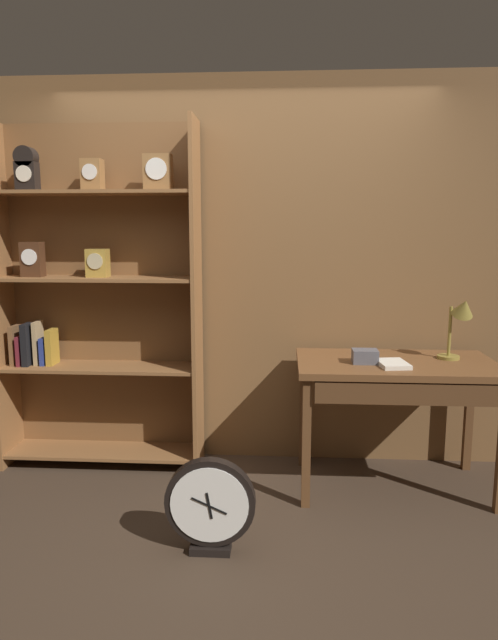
# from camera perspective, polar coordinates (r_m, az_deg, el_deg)

# --- Properties ---
(ground_plane) EXTENTS (10.00, 10.00, 0.00)m
(ground_plane) POSITION_cam_1_polar(r_m,az_deg,el_deg) (2.96, -2.42, -23.47)
(ground_plane) COLOR #3D2D21
(back_wood_panel) EXTENTS (4.80, 0.05, 2.60)m
(back_wood_panel) POSITION_cam_1_polar(r_m,az_deg,el_deg) (3.79, -0.46, 4.78)
(back_wood_panel) COLOR brown
(back_wood_panel) RESTS_ON ground
(bookshelf) EXTENTS (1.34, 0.33, 2.29)m
(bookshelf) POSITION_cam_1_polar(r_m,az_deg,el_deg) (3.82, -15.54, 2.34)
(bookshelf) COLOR brown
(bookshelf) RESTS_ON ground
(workbench) EXTENTS (1.20, 0.68, 0.81)m
(workbench) POSITION_cam_1_polar(r_m,az_deg,el_deg) (3.48, 14.99, -5.79)
(workbench) COLOR brown
(workbench) RESTS_ON ground
(desk_lamp) EXTENTS (0.20, 0.20, 0.40)m
(desk_lamp) POSITION_cam_1_polar(r_m,az_deg,el_deg) (3.57, 20.97, 0.24)
(desk_lamp) COLOR olive
(desk_lamp) RESTS_ON workbench
(toolbox_small) EXTENTS (0.15, 0.11, 0.08)m
(toolbox_small) POSITION_cam_1_polar(r_m,az_deg,el_deg) (3.38, 11.88, -3.69)
(toolbox_small) COLOR #595960
(toolbox_small) RESTS_ON workbench
(open_repair_manual) EXTENTS (0.19, 0.24, 0.02)m
(open_repair_manual) POSITION_cam_1_polar(r_m,az_deg,el_deg) (3.35, 14.60, -4.40)
(open_repair_manual) COLOR silver
(open_repair_manual) RESTS_ON workbench
(round_clock_large) EXTENTS (0.45, 0.11, 0.49)m
(round_clock_large) POSITION_cam_1_polar(r_m,az_deg,el_deg) (2.89, -4.03, -18.52)
(round_clock_large) COLOR black
(round_clock_large) RESTS_ON ground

